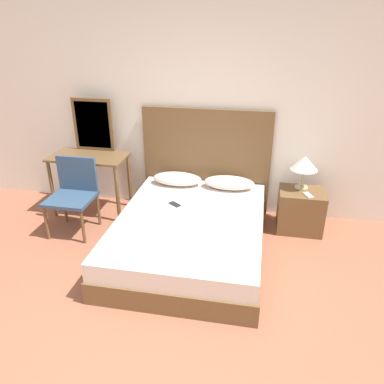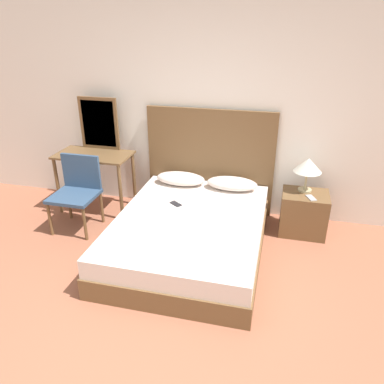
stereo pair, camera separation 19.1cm
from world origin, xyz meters
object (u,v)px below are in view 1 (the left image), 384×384
(table_lamp, at_px, (304,164))
(chair, at_px, (74,190))
(phone_on_bed, at_px, (175,204))
(phone_on_nightstand, at_px, (308,195))
(bed, at_px, (190,234))
(nightstand, at_px, (300,210))
(vanity_desk, at_px, (89,166))

(table_lamp, distance_m, chair, 2.71)
(phone_on_bed, distance_m, phone_on_nightstand, 1.53)
(bed, distance_m, phone_on_nightstand, 1.43)
(table_lamp, bearing_deg, chair, -167.78)
(bed, relative_size, phone_on_bed, 12.66)
(bed, distance_m, table_lamp, 1.56)
(chair, bearing_deg, nightstand, 10.36)
(phone_on_bed, height_order, phone_on_nightstand, phone_on_nightstand)
(table_lamp, relative_size, phone_on_nightstand, 2.43)
(nightstand, height_order, table_lamp, table_lamp)
(phone_on_bed, distance_m, vanity_desk, 1.31)
(nightstand, bearing_deg, chair, -169.64)
(bed, xyz_separation_m, table_lamp, (1.19, 0.81, 0.61))
(phone_on_nightstand, xyz_separation_m, vanity_desk, (-2.70, 0.09, 0.13))
(phone_on_bed, height_order, table_lamp, table_lamp)
(table_lamp, height_order, vanity_desk, table_lamp)
(phone_on_bed, height_order, chair, chair)
(bed, height_order, phone_on_bed, phone_on_bed)
(phone_on_bed, xyz_separation_m, table_lamp, (1.42, 0.55, 0.39))
(table_lamp, xyz_separation_m, chair, (-2.63, -0.57, -0.31))
(nightstand, relative_size, phone_on_nightstand, 3.18)
(bed, relative_size, nightstand, 3.89)
(table_lamp, height_order, phone_on_nightstand, table_lamp)
(phone_on_bed, relative_size, vanity_desk, 0.17)
(bed, relative_size, chair, 2.34)
(nightstand, relative_size, vanity_desk, 0.55)
(bed, bearing_deg, phone_on_nightstand, 26.02)
(phone_on_bed, distance_m, chair, 1.22)
(bed, bearing_deg, nightstand, 30.87)
(nightstand, relative_size, table_lamp, 1.31)
(bed, height_order, phone_on_nightstand, phone_on_nightstand)
(phone_on_bed, relative_size, table_lamp, 0.40)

